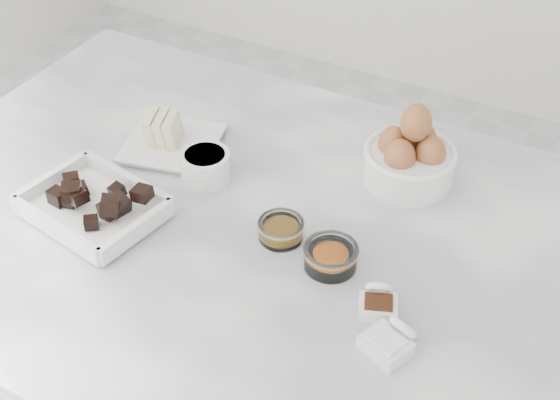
# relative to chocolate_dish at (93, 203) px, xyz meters

# --- Properties ---
(marble_slab) EXTENTS (1.20, 0.80, 0.04)m
(marble_slab) POSITION_rel_chocolate_dish_xyz_m (0.24, 0.09, -0.04)
(marble_slab) COLOR silver
(marble_slab) RESTS_ON cabinet
(chocolate_dish) EXTENTS (0.23, 0.19, 0.05)m
(chocolate_dish) POSITION_rel_chocolate_dish_xyz_m (0.00, 0.00, 0.00)
(chocolate_dish) COLOR white
(chocolate_dish) RESTS_ON marble_slab
(butter_plate) EXTENTS (0.18, 0.18, 0.06)m
(butter_plate) POSITION_rel_chocolate_dish_xyz_m (0.00, 0.20, -0.00)
(butter_plate) COLOR white
(butter_plate) RESTS_ON marble_slab
(sugar_ramekin) EXTENTS (0.08, 0.08, 0.05)m
(sugar_ramekin) POSITION_rel_chocolate_dish_xyz_m (0.10, 0.16, 0.00)
(sugar_ramekin) COLOR white
(sugar_ramekin) RESTS_ON marble_slab
(egg_bowl) EXTENTS (0.15, 0.15, 0.14)m
(egg_bowl) POSITION_rel_chocolate_dish_xyz_m (0.39, 0.31, 0.02)
(egg_bowl) COLOR white
(egg_bowl) RESTS_ON marble_slab
(honey_bowl) EXTENTS (0.07, 0.07, 0.03)m
(honey_bowl) POSITION_rel_chocolate_dish_xyz_m (0.28, 0.09, -0.01)
(honey_bowl) COLOR white
(honey_bowl) RESTS_ON marble_slab
(zest_bowl) EXTENTS (0.08, 0.08, 0.03)m
(zest_bowl) POSITION_rel_chocolate_dish_xyz_m (0.36, 0.07, -0.00)
(zest_bowl) COLOR white
(zest_bowl) RESTS_ON marble_slab
(vanilla_spoon) EXTENTS (0.06, 0.07, 0.04)m
(vanilla_spoon) POSITION_rel_chocolate_dish_xyz_m (0.46, 0.03, -0.01)
(vanilla_spoon) COLOR white
(vanilla_spoon) RESTS_ON marble_slab
(salt_spoon) EXTENTS (0.07, 0.08, 0.04)m
(salt_spoon) POSITION_rel_chocolate_dish_xyz_m (0.50, -0.03, -0.01)
(salt_spoon) COLOR white
(salt_spoon) RESTS_ON marble_slab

